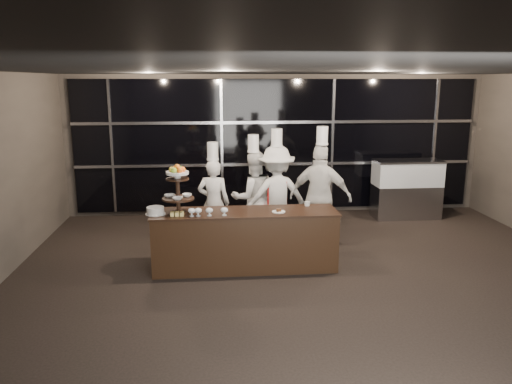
{
  "coord_description": "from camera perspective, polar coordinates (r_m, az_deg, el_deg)",
  "views": [
    {
      "loc": [
        -1.42,
        -5.7,
        2.87
      ],
      "look_at": [
        -0.73,
        1.95,
        1.15
      ],
      "focal_mm": 35.0,
      "sensor_mm": 36.0,
      "label": 1
    }
  ],
  "objects": [
    {
      "name": "buffet_counter",
      "position": [
        7.75,
        -1.28,
        -5.46
      ],
      "size": [
        2.84,
        0.74,
        0.92
      ],
      "color": "black",
      "rests_on": "ground"
    },
    {
      "name": "window_wall",
      "position": [
        10.82,
        2.47,
        5.37
      ],
      "size": [
        8.6,
        0.1,
        2.8
      ],
      "color": "black",
      "rests_on": "ground"
    },
    {
      "name": "chef_c",
      "position": [
        8.76,
        2.32,
        -0.42
      ],
      "size": [
        1.23,
        0.81,
        2.07
      ],
      "color": "white",
      "rests_on": "ground"
    },
    {
      "name": "chef_cup",
      "position": [
        7.98,
        5.87,
        -1.33
      ],
      "size": [
        0.08,
        0.08,
        0.07
      ],
      "primitive_type": "cylinder",
      "color": "white",
      "rests_on": "buffet_counter"
    },
    {
      "name": "small_plate",
      "position": [
        7.57,
        2.61,
        -2.2
      ],
      "size": [
        0.2,
        0.2,
        0.05
      ],
      "color": "white",
      "rests_on": "buffet_counter"
    },
    {
      "name": "display_case",
      "position": [
        11.03,
        16.84,
        0.67
      ],
      "size": [
        1.4,
        0.61,
        1.24
      ],
      "color": "#A5A5AA",
      "rests_on": "ground"
    },
    {
      "name": "layer_cake",
      "position": [
        7.59,
        -11.43,
        -2.11
      ],
      "size": [
        0.3,
        0.3,
        0.11
      ],
      "color": "white",
      "rests_on": "buffet_counter"
    },
    {
      "name": "pastry_squares",
      "position": [
        7.45,
        -8.99,
        -2.48
      ],
      "size": [
        0.2,
        0.13,
        0.05
      ],
      "color": "#F4DD77",
      "rests_on": "buffet_counter"
    },
    {
      "name": "chef_d",
      "position": [
        8.62,
        7.38,
        -0.49
      ],
      "size": [
        1.16,
        0.83,
        2.13
      ],
      "color": "white",
      "rests_on": "ground"
    },
    {
      "name": "chef_b",
      "position": [
        8.87,
        -0.3,
        -0.59
      ],
      "size": [
        0.91,
        0.77,
        1.96
      ],
      "color": "white",
      "rests_on": "ground"
    },
    {
      "name": "compotes",
      "position": [
        7.37,
        -5.76,
        -2.13
      ],
      "size": [
        0.59,
        0.11,
        0.12
      ],
      "color": "silver",
      "rests_on": "buffet_counter"
    },
    {
      "name": "chef_a",
      "position": [
        8.76,
        -4.86,
        -1.05
      ],
      "size": [
        0.62,
        0.47,
        1.84
      ],
      "color": "white",
      "rests_on": "ground"
    },
    {
      "name": "display_stand",
      "position": [
        7.52,
        -8.94,
        0.73
      ],
      "size": [
        0.48,
        0.48,
        0.74
      ],
      "color": "black",
      "rests_on": "buffet_counter"
    },
    {
      "name": "room",
      "position": [
        6.03,
        8.63,
        -0.66
      ],
      "size": [
        10.0,
        10.0,
        10.0
      ],
      "color": "black",
      "rests_on": "ground"
    }
  ]
}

